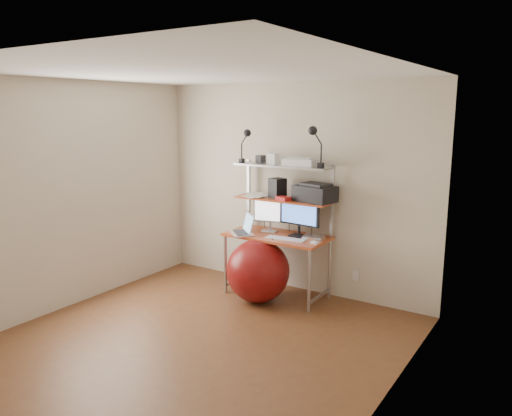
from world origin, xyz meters
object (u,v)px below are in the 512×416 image
(monitor_black, at_px, (299,214))
(laptop, at_px, (245,229))
(monitor_silver, at_px, (270,212))
(exercise_ball, at_px, (258,271))
(printer, at_px, (315,193))

(monitor_black, xyz_separation_m, laptop, (-0.59, -0.25, -0.21))
(monitor_silver, distance_m, laptop, 0.37)
(monitor_silver, bearing_deg, laptop, -141.37)
(monitor_silver, relative_size, laptop, 1.02)
(monitor_black, distance_m, laptop, 0.67)
(laptop, distance_m, exercise_ball, 0.52)
(monitor_silver, xyz_separation_m, monitor_black, (0.40, -0.01, 0.02))
(monitor_silver, xyz_separation_m, exercise_ball, (0.07, -0.38, -0.62))
(printer, xyz_separation_m, exercise_ball, (-0.48, -0.45, -0.89))
(laptop, bearing_deg, monitor_black, 65.09)
(monitor_silver, distance_m, monitor_black, 0.40)
(laptop, distance_m, printer, 0.93)
(monitor_silver, bearing_deg, monitor_black, -16.55)
(monitor_black, relative_size, exercise_ball, 0.72)
(exercise_ball, bearing_deg, monitor_black, 49.09)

